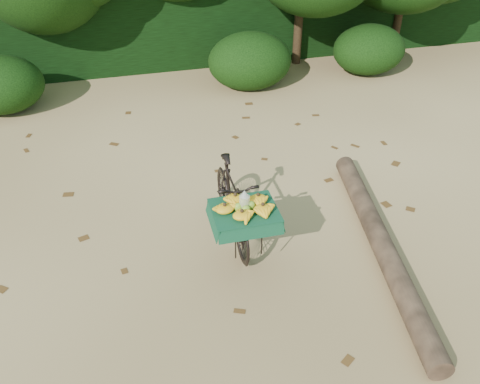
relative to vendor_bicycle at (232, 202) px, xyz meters
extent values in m
plane|color=tan|center=(-0.07, 0.05, -0.50)|extent=(80.00, 80.00, 0.00)
imported|color=black|center=(0.00, 0.02, -0.01)|extent=(0.47, 1.62, 0.97)
cube|color=black|center=(-0.01, -0.58, 0.29)|extent=(0.35, 0.43, 0.02)
cube|color=#165431|center=(-0.01, -0.58, 0.31)|extent=(0.70, 0.59, 0.01)
ellipsoid|color=#7EA828|center=(0.06, -0.58, 0.36)|extent=(0.09, 0.07, 0.10)
ellipsoid|color=#7EA828|center=(-0.01, -0.52, 0.36)|extent=(0.09, 0.07, 0.10)
ellipsoid|color=#7EA828|center=(-0.07, -0.58, 0.36)|extent=(0.09, 0.07, 0.10)
ellipsoid|color=#7EA828|center=(-0.01, -0.63, 0.36)|extent=(0.09, 0.07, 0.10)
cylinder|color=#EAE5C6|center=(-0.01, -0.57, 0.41)|extent=(0.11, 0.11, 0.15)
cylinder|color=brown|center=(1.62, -0.74, -0.37)|extent=(0.87, 3.50, 0.25)
cube|color=black|center=(-0.07, 6.35, 0.40)|extent=(26.00, 1.80, 1.80)
camera|label=1|loc=(-1.14, -4.69, 3.56)|focal=38.00mm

